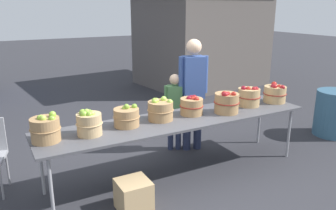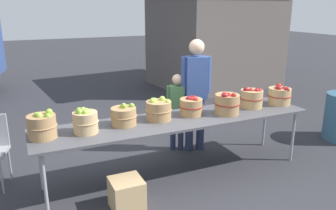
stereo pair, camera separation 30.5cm
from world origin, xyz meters
TOP-DOWN VIEW (x-y plane):
  - ground_plane at (0.00, 0.00)m, footprint 40.00×40.00m
  - market_table at (0.00, 0.00)m, footprint 3.50×0.76m
  - apple_basket_green_0 at (-1.58, 0.03)m, footprint 0.32×0.32m
  - apple_basket_green_1 at (-1.14, -0.01)m, footprint 0.29×0.29m
  - apple_basket_green_2 at (-0.67, 0.07)m, footprint 0.31×0.31m
  - apple_basket_green_3 at (-0.23, 0.08)m, footprint 0.33×0.33m
  - apple_basket_red_0 at (0.22, 0.08)m, footprint 0.31×0.31m
  - apple_basket_red_1 at (0.66, -0.08)m, footprint 0.34×0.34m
  - apple_basket_red_2 at (1.14, 0.03)m, footprint 0.32×0.32m
  - apple_basket_red_3 at (1.60, -0.01)m, footprint 0.33×0.33m
  - vendor_adult at (0.57, 0.59)m, footprint 0.43×0.29m
  - child_customer at (0.33, 0.70)m, footprint 0.28×0.23m
  - food_kiosk at (3.24, 4.35)m, footprint 3.82×3.29m
  - produce_crate at (-0.84, -0.48)m, footprint 0.34×0.34m

SIDE VIEW (x-z plane):
  - ground_plane at x=0.00m, z-range 0.00..0.00m
  - produce_crate at x=-0.84m, z-range 0.00..0.34m
  - child_customer at x=0.33m, z-range 0.10..1.26m
  - market_table at x=0.00m, z-range 0.34..1.09m
  - apple_basket_green_2 at x=-0.67m, z-range 0.73..1.00m
  - apple_basket_red_0 at x=0.22m, z-range 0.74..0.99m
  - apple_basket_green_3 at x=-0.23m, z-range 0.74..1.02m
  - apple_basket_red_3 at x=1.60m, z-range 0.73..1.03m
  - apple_basket_red_2 at x=1.14m, z-range 0.73..1.03m
  - apple_basket_green_0 at x=-1.58m, z-range 0.73..1.04m
  - apple_basket_green_1 at x=-1.14m, z-range 0.74..1.03m
  - apple_basket_red_1 at x=0.66m, z-range 0.73..1.04m
  - vendor_adult at x=0.57m, z-range 0.15..1.80m
  - food_kiosk at x=3.24m, z-range 0.01..2.75m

